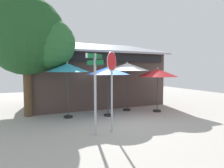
{
  "coord_description": "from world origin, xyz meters",
  "views": [
    {
      "loc": [
        -3.8,
        -7.93,
        2.33
      ],
      "look_at": [
        0.1,
        1.2,
        1.6
      ],
      "focal_mm": 30.37,
      "sensor_mm": 36.0,
      "label": 1
    }
  ],
  "objects_px": {
    "patio_umbrella_crimson_far_right": "(158,73)",
    "shade_tree": "(31,38)",
    "patio_umbrella_teal_left": "(67,68)",
    "patio_umbrella_ivory_right": "(127,67)",
    "patio_umbrella_royal_blue_center": "(108,71)",
    "street_sign_post": "(95,86)",
    "stop_sign": "(112,77)"
  },
  "relations": [
    {
      "from": "stop_sign",
      "to": "patio_umbrella_royal_blue_center",
      "type": "height_order",
      "value": "stop_sign"
    },
    {
      "from": "stop_sign",
      "to": "patio_umbrella_teal_left",
      "type": "bearing_deg",
      "value": 111.19
    },
    {
      "from": "patio_umbrella_teal_left",
      "to": "patio_umbrella_ivory_right",
      "type": "bearing_deg",
      "value": 5.64
    },
    {
      "from": "patio_umbrella_crimson_far_right",
      "to": "shade_tree",
      "type": "relative_size",
      "value": 0.42
    },
    {
      "from": "patio_umbrella_ivory_right",
      "to": "street_sign_post",
      "type": "bearing_deg",
      "value": -132.36
    },
    {
      "from": "patio_umbrella_teal_left",
      "to": "shade_tree",
      "type": "bearing_deg",
      "value": 148.02
    },
    {
      "from": "street_sign_post",
      "to": "patio_umbrella_teal_left",
      "type": "distance_m",
      "value": 3.02
    },
    {
      "from": "patio_umbrella_ivory_right",
      "to": "patio_umbrella_crimson_far_right",
      "type": "xyz_separation_m",
      "value": [
        1.44,
        -0.92,
        -0.33
      ]
    },
    {
      "from": "patio_umbrella_ivory_right",
      "to": "patio_umbrella_teal_left",
      "type": "bearing_deg",
      "value": -174.36
    },
    {
      "from": "patio_umbrella_teal_left",
      "to": "patio_umbrella_crimson_far_right",
      "type": "xyz_separation_m",
      "value": [
        4.85,
        -0.58,
        -0.26
      ]
    },
    {
      "from": "patio_umbrella_crimson_far_right",
      "to": "shade_tree",
      "type": "xyz_separation_m",
      "value": [
        -6.41,
        1.56,
        1.74
      ]
    },
    {
      "from": "patio_umbrella_ivory_right",
      "to": "patio_umbrella_royal_blue_center",
      "type": "bearing_deg",
      "value": -152.26
    },
    {
      "from": "stop_sign",
      "to": "patio_umbrella_crimson_far_right",
      "type": "distance_m",
      "value": 4.38
    },
    {
      "from": "stop_sign",
      "to": "patio_umbrella_royal_blue_center",
      "type": "relative_size",
      "value": 1.18
    },
    {
      "from": "patio_umbrella_ivory_right",
      "to": "stop_sign",
      "type": "bearing_deg",
      "value": -125.72
    },
    {
      "from": "patio_umbrella_crimson_far_right",
      "to": "stop_sign",
      "type": "bearing_deg",
      "value": -148.62
    },
    {
      "from": "patio_umbrella_royal_blue_center",
      "to": "patio_umbrella_crimson_far_right",
      "type": "distance_m",
      "value": 2.92
    },
    {
      "from": "shade_tree",
      "to": "stop_sign",
      "type": "bearing_deg",
      "value": -55.13
    },
    {
      "from": "patio_umbrella_teal_left",
      "to": "patio_umbrella_crimson_far_right",
      "type": "relative_size",
      "value": 1.1
    },
    {
      "from": "patio_umbrella_teal_left",
      "to": "patio_umbrella_crimson_far_right",
      "type": "height_order",
      "value": "patio_umbrella_teal_left"
    },
    {
      "from": "patio_umbrella_teal_left",
      "to": "patio_umbrella_ivory_right",
      "type": "distance_m",
      "value": 3.43
    },
    {
      "from": "street_sign_post",
      "to": "patio_umbrella_crimson_far_right",
      "type": "relative_size",
      "value": 1.18
    },
    {
      "from": "stop_sign",
      "to": "shade_tree",
      "type": "distance_m",
      "value": 5.03
    },
    {
      "from": "street_sign_post",
      "to": "patio_umbrella_royal_blue_center",
      "type": "height_order",
      "value": "street_sign_post"
    },
    {
      "from": "patio_umbrella_ivory_right",
      "to": "shade_tree",
      "type": "xyz_separation_m",
      "value": [
        -4.98,
        0.64,
        1.41
      ]
    },
    {
      "from": "patio_umbrella_teal_left",
      "to": "shade_tree",
      "type": "distance_m",
      "value": 2.37
    },
    {
      "from": "stop_sign",
      "to": "patio_umbrella_teal_left",
      "type": "relative_size",
      "value": 1.1
    },
    {
      "from": "stop_sign",
      "to": "patio_umbrella_crimson_far_right",
      "type": "bearing_deg",
      "value": 31.38
    },
    {
      "from": "shade_tree",
      "to": "patio_umbrella_ivory_right",
      "type": "bearing_deg",
      "value": -7.34
    },
    {
      "from": "street_sign_post",
      "to": "patio_umbrella_crimson_far_right",
      "type": "xyz_separation_m",
      "value": [
        4.4,
        2.33,
        0.41
      ]
    },
    {
      "from": "patio_umbrella_crimson_far_right",
      "to": "patio_umbrella_teal_left",
      "type": "bearing_deg",
      "value": 173.14
    },
    {
      "from": "street_sign_post",
      "to": "stop_sign",
      "type": "height_order",
      "value": "stop_sign"
    }
  ]
}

